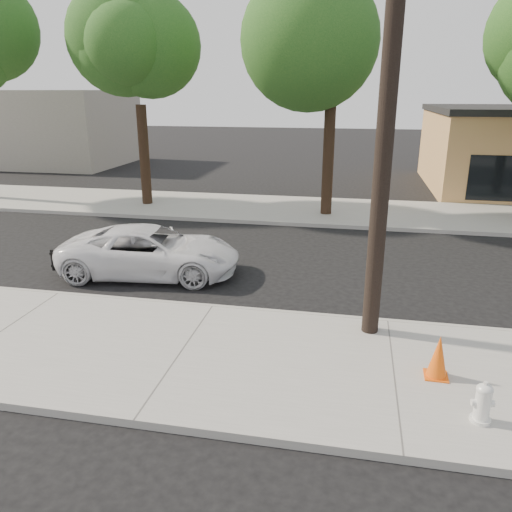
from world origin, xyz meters
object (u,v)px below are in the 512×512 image
utility_pole (387,105)px  fire_hydrant (483,404)px  police_cruiser (151,251)px  traffic_cone (438,357)px

utility_pole → fire_hydrant: 5.31m
police_cruiser → fire_hydrant: bearing=-131.9°
utility_pole → traffic_cone: size_ratio=11.37×
utility_pole → fire_hydrant: (1.60, -2.78, -4.24)m
fire_hydrant → traffic_cone: (-0.48, 1.19, 0.07)m
fire_hydrant → traffic_cone: size_ratio=0.81×
police_cruiser → fire_hydrant: size_ratio=7.69×
police_cruiser → traffic_cone: size_ratio=6.24×
utility_pole → police_cruiser: 7.67m
police_cruiser → traffic_cone: bearing=-127.2°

